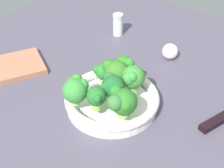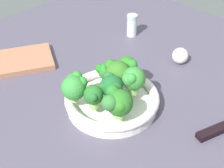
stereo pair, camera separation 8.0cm
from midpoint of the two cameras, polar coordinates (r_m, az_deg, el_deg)
name	(u,v)px [view 1 (the left image)]	position (r cm, az deg, el deg)	size (l,w,h in cm)	color
ground_plane	(119,120)	(82.81, -1.62, -6.24)	(130.00, 130.00, 2.50)	#4E4859
bowl	(112,100)	(83.39, -2.76, -2.82)	(23.38, 23.38, 4.06)	white
broccoli_floret_0	(122,102)	(73.47, -1.42, -3.13)	(7.21, 6.98, 7.03)	#93BE5E
broccoli_floret_1	(97,97)	(75.96, -5.62, -2.25)	(5.06, 4.57, 5.99)	#A2D66D
broccoli_floret_2	(103,72)	(84.52, -4.23, 1.98)	(4.33, 4.43, 5.11)	#A1C871
broccoli_floret_3	(124,66)	(85.16, -0.68, 3.04)	(5.59, 5.48, 6.15)	#7FB34E
broccoli_floret_4	(113,86)	(77.24, -2.86, -0.49)	(5.52, 5.83, 7.11)	#98D768
broccoli_floret_5	(133,78)	(79.68, 0.67, 0.91)	(6.34, 5.70, 7.32)	#80B25B
broccoli_floret_6	(115,72)	(81.83, -2.21, 1.96)	(6.18, 6.99, 7.37)	#94C772
broccoli_floret_7	(75,89)	(77.89, -9.13, -0.97)	(6.33, 6.18, 6.82)	#98D361
cutting_board	(7,68)	(102.16, -19.45, 2.45)	(20.08, 13.21, 1.60)	#A66B4F
garlic_bulb	(170,51)	(101.73, 7.56, 5.40)	(4.74, 4.74, 4.74)	silver
pepper_shaker	(118,24)	(112.76, -1.05, 9.96)	(3.42, 3.42, 7.36)	silver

